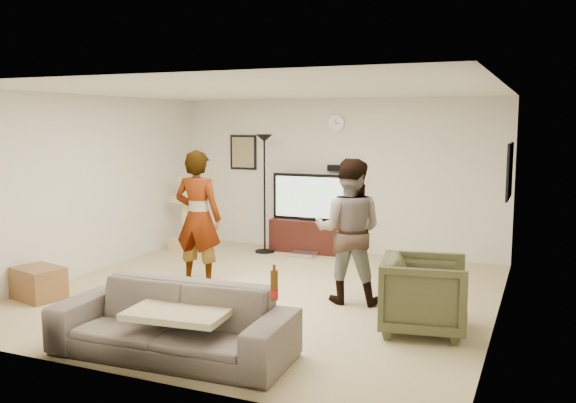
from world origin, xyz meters
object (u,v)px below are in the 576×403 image
at_px(tv, 310,197).
at_px(beer_bottle, 274,285).
at_px(cat_tree, 185,213).
at_px(floor_lamp, 265,194).
at_px(person_right, 349,231).
at_px(tv_stand, 310,236).
at_px(armchair, 424,295).
at_px(side_table, 39,283).
at_px(person_left, 198,218).
at_px(sofa, 173,321).

distance_m(tv, beer_bottle, 4.95).
bearing_deg(cat_tree, floor_lamp, 16.04).
distance_m(cat_tree, person_right, 3.82).
relative_size(tv_stand, floor_lamp, 0.66).
relative_size(armchair, side_table, 1.47).
bearing_deg(beer_bottle, tv, 107.69).
height_order(person_right, armchair, person_right).
xyz_separation_m(tv, armchair, (2.47, -3.16, -0.52)).
height_order(person_left, person_right, person_left).
distance_m(sofa, side_table, 2.67).
height_order(floor_lamp, cat_tree, floor_lamp).
xyz_separation_m(person_left, person_right, (2.05, 0.02, -0.03)).
bearing_deg(beer_bottle, side_table, 165.80).
xyz_separation_m(person_right, armchair, (1.03, -0.72, -0.47)).
bearing_deg(tv, armchair, -52.07).
relative_size(cat_tree, side_table, 2.16).
relative_size(floor_lamp, person_right, 1.13).
bearing_deg(tv_stand, beer_bottle, -72.31).
bearing_deg(person_left, armchair, 164.04).
height_order(cat_tree, person_left, person_left).
xyz_separation_m(person_left, beer_bottle, (2.11, -2.25, -0.11)).
xyz_separation_m(tv, cat_tree, (-1.95, -0.70, -0.28)).
bearing_deg(side_table, tv, 62.00).
height_order(tv, cat_tree, tv).
bearing_deg(sofa, beer_bottle, -2.59).
distance_m(tv_stand, person_right, 2.90).
relative_size(floor_lamp, side_table, 3.31).
bearing_deg(cat_tree, tv_stand, 19.81).
bearing_deg(person_right, armchair, 135.84).
height_order(tv, floor_lamp, floor_lamp).
relative_size(tv_stand, sofa, 0.58).
height_order(tv, sofa, tv).
distance_m(tv_stand, tv, 0.64).
bearing_deg(side_table, floor_lamp, 68.55).
bearing_deg(side_table, armchair, 8.28).
bearing_deg(armchair, sofa, 118.74).
height_order(tv_stand, person_left, person_left).
xyz_separation_m(cat_tree, side_table, (-0.08, -3.11, -0.44)).
relative_size(tv, sofa, 0.57).
height_order(sofa, beer_bottle, beer_bottle).
relative_size(cat_tree, person_right, 0.74).
distance_m(tv, armchair, 4.04).
relative_size(cat_tree, person_left, 0.71).
height_order(person_right, sofa, person_right).
relative_size(tv, side_table, 2.18).
distance_m(tv_stand, armchair, 4.01).
relative_size(tv_stand, tv, 1.00).
relative_size(floor_lamp, cat_tree, 1.53).
bearing_deg(beer_bottle, floor_lamp, 116.29).
distance_m(person_left, beer_bottle, 3.09).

